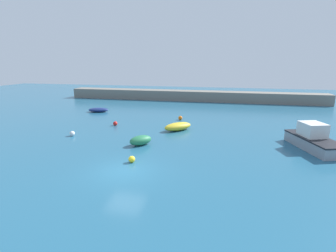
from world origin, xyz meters
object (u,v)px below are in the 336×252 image
(open_tender_yellow, at_px, (178,126))
(mooring_buoy_red, at_px, (115,123))
(mooring_buoy_white, at_px, (72,134))
(mooring_buoy_orange, at_px, (180,118))
(fishing_dinghy_green, at_px, (141,140))
(motorboat_grey_hull, at_px, (313,140))
(mooring_buoy_yellow, at_px, (132,159))
(rowboat_white_midwater, at_px, (99,110))

(open_tender_yellow, xyz_separation_m, mooring_buoy_red, (-7.45, 0.46, -0.17))
(mooring_buoy_red, xyz_separation_m, mooring_buoy_white, (-2.40, -4.98, -0.00))
(mooring_buoy_orange, bearing_deg, mooring_buoy_white, -133.84)
(fishing_dinghy_green, distance_m, motorboat_grey_hull, 14.86)
(open_tender_yellow, distance_m, mooring_buoy_orange, 5.13)
(open_tender_yellow, relative_size, mooring_buoy_white, 6.73)
(motorboat_grey_hull, xyz_separation_m, mooring_buoy_yellow, (-13.97, -6.48, -0.53))
(open_tender_yellow, height_order, mooring_buoy_yellow, open_tender_yellow)
(open_tender_yellow, bearing_deg, motorboat_grey_hull, 118.82)
(fishing_dinghy_green, height_order, motorboat_grey_hull, motorboat_grey_hull)
(motorboat_grey_hull, bearing_deg, mooring_buoy_yellow, -84.05)
(open_tender_yellow, distance_m, motorboat_grey_hull, 12.83)
(open_tender_yellow, xyz_separation_m, mooring_buoy_orange, (-0.64, 5.09, -0.17))
(open_tender_yellow, bearing_deg, mooring_buoy_orange, -128.94)
(motorboat_grey_hull, height_order, mooring_buoy_yellow, motorboat_grey_hull)
(open_tender_yellow, height_order, rowboat_white_midwater, open_tender_yellow)
(rowboat_white_midwater, xyz_separation_m, mooring_buoy_white, (3.44, -12.22, -0.06))
(mooring_buoy_orange, bearing_deg, open_tender_yellow, -82.86)
(fishing_dinghy_green, bearing_deg, motorboat_grey_hull, -40.70)
(rowboat_white_midwater, distance_m, mooring_buoy_yellow, 21.09)
(fishing_dinghy_green, xyz_separation_m, mooring_buoy_yellow, (0.69, -4.10, -0.18))
(open_tender_yellow, height_order, mooring_buoy_red, open_tender_yellow)
(fishing_dinghy_green, distance_m, mooring_buoy_red, 8.07)
(mooring_buoy_white, xyz_separation_m, mooring_buoy_yellow, (8.27, -5.31, -0.00))
(motorboat_grey_hull, bearing_deg, mooring_buoy_orange, -141.86)
(fishing_dinghy_green, relative_size, mooring_buoy_yellow, 4.78)
(mooring_buoy_white, bearing_deg, mooring_buoy_red, 64.22)
(motorboat_grey_hull, relative_size, mooring_buoy_red, 12.20)
(open_tender_yellow, bearing_deg, mooring_buoy_white, -21.48)
(mooring_buoy_yellow, bearing_deg, mooring_buoy_orange, 86.35)
(motorboat_grey_hull, relative_size, mooring_buoy_white, 12.31)
(mooring_buoy_yellow, bearing_deg, mooring_buoy_red, 119.69)
(mooring_buoy_white, bearing_deg, fishing_dinghy_green, -9.08)
(rowboat_white_midwater, bearing_deg, mooring_buoy_orange, 154.97)
(motorboat_grey_hull, bearing_deg, mooring_buoy_red, -119.79)
(rowboat_white_midwater, bearing_deg, mooring_buoy_yellow, 110.41)
(motorboat_grey_hull, bearing_deg, open_tender_yellow, -124.04)
(mooring_buoy_white, relative_size, mooring_buoy_yellow, 1.00)
(mooring_buoy_white, bearing_deg, rowboat_white_midwater, 105.74)
(rowboat_white_midwater, height_order, mooring_buoy_yellow, rowboat_white_midwater)
(mooring_buoy_yellow, bearing_deg, fishing_dinghy_green, 99.50)
(open_tender_yellow, bearing_deg, rowboat_white_midwater, -76.18)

